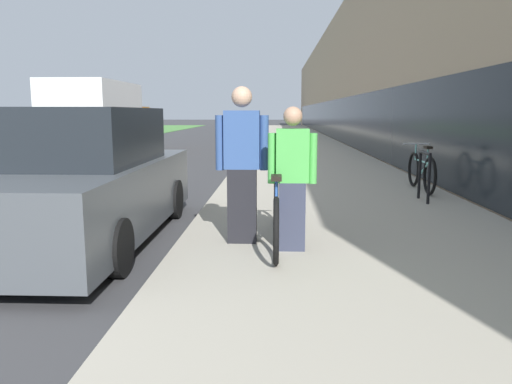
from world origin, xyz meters
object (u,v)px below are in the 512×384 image
Objects in this scene: bike_rack_hoop at (424,171)px; moving_truck at (100,118)px; cruiser_bike_nearest at (421,171)px; person_rider at (292,179)px; parked_sedan_curbside at (84,182)px; person_bystander at (242,165)px; tandem_bicycle at (276,211)px.

moving_truck is at bearing 130.92° from bike_rack_hoop.
bike_rack_hoop is 1.23m from cruiser_bike_nearest.
person_rider is at bearing -63.23° from moving_truck.
bike_rack_hoop is 0.13× the size of moving_truck.
bike_rack_hoop is 5.47m from parked_sedan_curbside.
person_rider is at bearing -29.43° from person_bystander.
person_bystander is at bearing -13.61° from parked_sedan_curbside.
person_bystander reaches higher than cruiser_bike_nearest.
tandem_bicycle is 2.51m from parked_sedan_curbside.
parked_sedan_curbside is at bearing -146.35° from cruiser_bike_nearest.
moving_truck is (-9.37, 10.81, 0.75)m from bike_rack_hoop.
tandem_bicycle is 2.89× the size of bike_rack_hoop.
bike_rack_hoop is at bearing -49.08° from moving_truck.
tandem_bicycle is at bearing 119.41° from person_rider.
bike_rack_hoop is (2.51, 2.82, 0.14)m from tandem_bicycle.
person_bystander is 0.38× the size of parked_sedan_curbside.
moving_truck is at bearing 135.13° from cruiser_bike_nearest.
tandem_bicycle is at bearing -125.05° from cruiser_bike_nearest.
parked_sedan_curbside is (-2.61, 0.81, -0.16)m from person_rider.
person_rider reaches higher than tandem_bicycle.
tandem_bicycle is 1.36× the size of cruiser_bike_nearest.
person_rider is at bearing -126.88° from bike_rack_hoop.
person_rider is 0.87× the size of cruiser_bike_nearest.
tandem_bicycle is 4.89m from cruiser_bike_nearest.
person_bystander is 2.12× the size of bike_rack_hoop.
cruiser_bike_nearest is (2.64, 4.31, -0.41)m from person_rider.
cruiser_bike_nearest is (0.29, 1.19, -0.14)m from bike_rack_hoop.
moving_truck is at bearing 108.60° from parked_sedan_curbside.
person_bystander reaches higher than tandem_bicycle.
moving_truck reaches higher than bike_rack_hoop.
moving_truck is at bearing 116.77° from person_rider.
tandem_bicycle is 15.28m from moving_truck.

